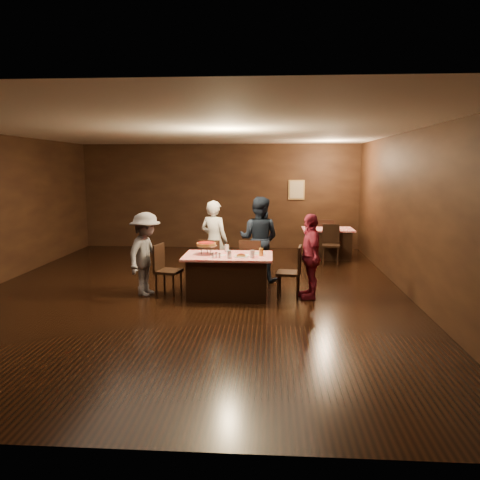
% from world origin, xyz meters
% --- Properties ---
extents(room, '(10.00, 10.04, 3.02)m').
position_xyz_m(room, '(0.00, 0.01, 2.14)').
color(room, black).
rests_on(room, ground).
extents(main_table, '(1.60, 1.00, 0.77)m').
position_xyz_m(main_table, '(0.71, -0.25, 0.39)').
color(main_table, red).
rests_on(main_table, ground).
extents(back_table, '(1.30, 0.90, 0.77)m').
position_xyz_m(back_table, '(2.95, 3.57, 0.39)').
color(back_table, red).
rests_on(back_table, ground).
extents(chair_far_left, '(0.46, 0.46, 0.95)m').
position_xyz_m(chair_far_left, '(0.31, 0.50, 0.47)').
color(chair_far_left, black).
rests_on(chair_far_left, ground).
extents(chair_far_right, '(0.48, 0.48, 0.95)m').
position_xyz_m(chair_far_right, '(1.11, 0.50, 0.47)').
color(chair_far_right, black).
rests_on(chair_far_right, ground).
extents(chair_end_left, '(0.50, 0.50, 0.95)m').
position_xyz_m(chair_end_left, '(-0.39, -0.25, 0.47)').
color(chair_end_left, black).
rests_on(chair_end_left, ground).
extents(chair_end_right, '(0.47, 0.47, 0.95)m').
position_xyz_m(chair_end_right, '(1.81, -0.25, 0.47)').
color(chair_end_right, black).
rests_on(chair_end_right, ground).
extents(chair_back_near, '(0.46, 0.46, 0.95)m').
position_xyz_m(chair_back_near, '(2.95, 2.87, 0.47)').
color(chair_back_near, black).
rests_on(chair_back_near, ground).
extents(chair_back_far, '(0.44, 0.44, 0.95)m').
position_xyz_m(chair_back_far, '(2.95, 4.17, 0.47)').
color(chair_back_far, black).
rests_on(chair_back_far, ground).
extents(diner_white_jacket, '(0.72, 0.62, 1.68)m').
position_xyz_m(diner_white_jacket, '(0.31, 0.90, 0.84)').
color(diner_white_jacket, silver).
rests_on(diner_white_jacket, ground).
extents(diner_navy_hoodie, '(0.99, 0.86, 1.75)m').
position_xyz_m(diner_navy_hoodie, '(1.23, 1.01, 0.87)').
color(diner_navy_hoodie, black).
rests_on(diner_navy_hoodie, ground).
extents(diner_grey_knit, '(0.82, 1.11, 1.54)m').
position_xyz_m(diner_grey_knit, '(-0.80, -0.25, 0.77)').
color(diner_grey_knit, slate).
rests_on(diner_grey_knit, ground).
extents(diner_red_shirt, '(0.49, 0.94, 1.53)m').
position_xyz_m(diner_red_shirt, '(2.19, -0.24, 0.77)').
color(diner_red_shirt, '#A12642').
rests_on(diner_red_shirt, ground).
extents(pizza_stand, '(0.38, 0.38, 0.22)m').
position_xyz_m(pizza_stand, '(0.31, -0.20, 0.95)').
color(pizza_stand, black).
rests_on(pizza_stand, main_table).
extents(plate_with_slice, '(0.25, 0.25, 0.06)m').
position_xyz_m(plate_with_slice, '(0.96, -0.43, 0.80)').
color(plate_with_slice, white).
rests_on(plate_with_slice, main_table).
extents(plate_empty, '(0.25, 0.25, 0.01)m').
position_xyz_m(plate_empty, '(1.26, -0.10, 0.78)').
color(plate_empty, white).
rests_on(plate_empty, main_table).
extents(glass_front_left, '(0.08, 0.08, 0.14)m').
position_xyz_m(glass_front_left, '(0.76, -0.55, 0.84)').
color(glass_front_left, silver).
rests_on(glass_front_left, main_table).
extents(glass_front_right, '(0.08, 0.08, 0.14)m').
position_xyz_m(glass_front_right, '(1.16, -0.50, 0.84)').
color(glass_front_right, silver).
rests_on(glass_front_right, main_table).
extents(glass_amber, '(0.08, 0.08, 0.14)m').
position_xyz_m(glass_amber, '(1.31, -0.30, 0.84)').
color(glass_amber, '#BF7F26').
rests_on(glass_amber, main_table).
extents(glass_back, '(0.08, 0.08, 0.14)m').
position_xyz_m(glass_back, '(0.66, 0.05, 0.84)').
color(glass_back, silver).
rests_on(glass_back, main_table).
extents(condiments, '(0.17, 0.10, 0.09)m').
position_xyz_m(condiments, '(0.53, -0.53, 0.82)').
color(condiments, silver).
rests_on(condiments, main_table).
extents(napkin_center, '(0.19, 0.19, 0.01)m').
position_xyz_m(napkin_center, '(1.01, -0.25, 0.77)').
color(napkin_center, white).
rests_on(napkin_center, main_table).
extents(napkin_left, '(0.21, 0.21, 0.01)m').
position_xyz_m(napkin_left, '(0.56, -0.30, 0.77)').
color(napkin_left, white).
rests_on(napkin_left, main_table).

